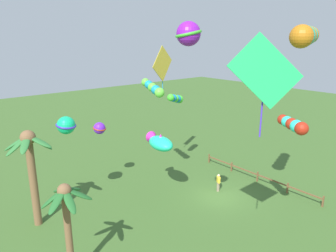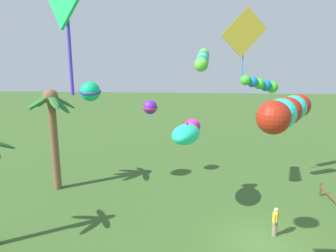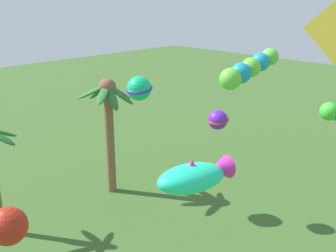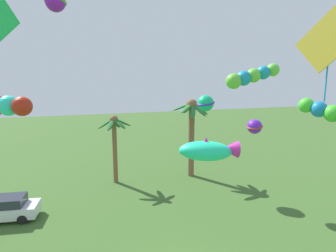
{
  "view_description": "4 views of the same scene",
  "coord_description": "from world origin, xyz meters",
  "px_view_note": "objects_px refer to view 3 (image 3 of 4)",
  "views": [
    {
      "loc": [
        -15.68,
        18.9,
        13.03
      ],
      "look_at": [
        1.93,
        4.03,
        6.56
      ],
      "focal_mm": 33.95,
      "sensor_mm": 36.0,
      "label": 1
    },
    {
      "loc": [
        -14.54,
        3.81,
        9.47
      ],
      "look_at": [
        1.37,
        4.9,
        5.72
      ],
      "focal_mm": 33.95,
      "sensor_mm": 36.0,
      "label": 2
    },
    {
      "loc": [
        -7.79,
        -5.37,
        11.74
      ],
      "look_at": [
        2.24,
        4.59,
        7.04
      ],
      "focal_mm": 43.32,
      "sensor_mm": 36.0,
      "label": 3
    },
    {
      "loc": [
        -3.63,
        -9.56,
        8.94
      ],
      "look_at": [
        0.79,
        4.23,
        6.39
      ],
      "focal_mm": 29.6,
      "sensor_mm": 36.0,
      "label": 4
    }
  ],
  "objects_px": {
    "palm_tree_1": "(108,112)",
    "kite_ball_8": "(218,120)",
    "kite_fish_3": "(196,176)",
    "kite_ball_0": "(139,88)",
    "kite_tube_2": "(248,69)"
  },
  "relations": [
    {
      "from": "palm_tree_1",
      "to": "kite_ball_0",
      "type": "bearing_deg",
      "value": -88.93
    },
    {
      "from": "kite_tube_2",
      "to": "kite_ball_8",
      "type": "distance_m",
      "value": 5.75
    },
    {
      "from": "kite_tube_2",
      "to": "kite_ball_8",
      "type": "bearing_deg",
      "value": 50.63
    },
    {
      "from": "kite_ball_0",
      "to": "kite_ball_8",
      "type": "xyz_separation_m",
      "value": [
        2.03,
        -3.69,
        -1.35
      ]
    },
    {
      "from": "kite_ball_8",
      "to": "kite_fish_3",
      "type": "bearing_deg",
      "value": -150.53
    },
    {
      "from": "palm_tree_1",
      "to": "kite_ball_8",
      "type": "relative_size",
      "value": 4.73
    },
    {
      "from": "kite_fish_3",
      "to": "kite_ball_8",
      "type": "bearing_deg",
      "value": 29.47
    },
    {
      "from": "kite_ball_8",
      "to": "kite_ball_0",
      "type": "bearing_deg",
      "value": 118.83
    },
    {
      "from": "palm_tree_1",
      "to": "kite_fish_3",
      "type": "distance_m",
      "value": 9.49
    },
    {
      "from": "kite_ball_0",
      "to": "palm_tree_1",
      "type": "bearing_deg",
      "value": 91.07
    },
    {
      "from": "palm_tree_1",
      "to": "kite_fish_3",
      "type": "relative_size",
      "value": 1.99
    },
    {
      "from": "palm_tree_1",
      "to": "kite_ball_8",
      "type": "distance_m",
      "value": 6.74
    },
    {
      "from": "kite_fish_3",
      "to": "kite_ball_8",
      "type": "relative_size",
      "value": 2.38
    },
    {
      "from": "kite_tube_2",
      "to": "kite_fish_3",
      "type": "xyz_separation_m",
      "value": [
        -1.87,
        0.86,
        -4.06
      ]
    },
    {
      "from": "kite_tube_2",
      "to": "kite_fish_3",
      "type": "distance_m",
      "value": 4.55
    }
  ]
}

